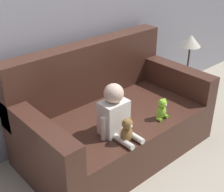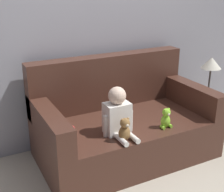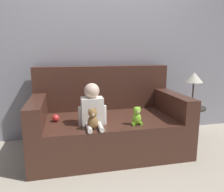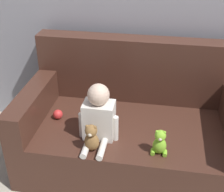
{
  "view_description": "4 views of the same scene",
  "coord_description": "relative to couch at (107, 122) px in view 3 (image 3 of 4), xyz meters",
  "views": [
    {
      "loc": [
        -1.63,
        -1.77,
        1.86
      ],
      "look_at": [
        -0.13,
        -0.09,
        0.66
      ],
      "focal_mm": 50.0,
      "sensor_mm": 36.0,
      "label": 1
    },
    {
      "loc": [
        -1.41,
        -2.42,
        1.7
      ],
      "look_at": [
        -0.16,
        0.01,
        0.68
      ],
      "focal_mm": 50.0,
      "sensor_mm": 36.0,
      "label": 2
    },
    {
      "loc": [
        -0.49,
        -2.38,
        1.16
      ],
      "look_at": [
        0.04,
        -0.02,
        0.66
      ],
      "focal_mm": 35.0,
      "sensor_mm": 36.0,
      "label": 3
    },
    {
      "loc": [
        0.19,
        -2.03,
        1.84
      ],
      "look_at": [
        -0.14,
        -0.1,
        0.7
      ],
      "focal_mm": 50.0,
      "sensor_mm": 36.0,
      "label": 4
    }
  ],
  "objects": [
    {
      "name": "toy_ball",
      "position": [
        -0.59,
        -0.11,
        0.12
      ],
      "size": [
        0.08,
        0.08,
        0.08
      ],
      "color": "red",
      "rests_on": "couch"
    },
    {
      "name": "couch",
      "position": [
        0.0,
        0.0,
        0.0
      ],
      "size": [
        1.72,
        0.96,
        0.97
      ],
      "color": "#47281E",
      "rests_on": "ground_plane"
    },
    {
      "name": "teddy_bear_brown",
      "position": [
        -0.23,
        -0.45,
        0.19
      ],
      "size": [
        0.1,
        0.1,
        0.21
      ],
      "color": "olive",
      "rests_on": "couch"
    },
    {
      "name": "person_baby",
      "position": [
        -0.22,
        -0.29,
        0.27
      ],
      "size": [
        0.29,
        0.36,
        0.43
      ],
      "color": "white",
      "rests_on": "couch"
    },
    {
      "name": "wall_back",
      "position": [
        0.0,
        0.49,
        0.98
      ],
      "size": [
        8.0,
        0.05,
        2.6
      ],
      "color": "#93939E",
      "rests_on": "ground_plane"
    },
    {
      "name": "ground_plane",
      "position": [
        0.0,
        -0.07,
        -0.32
      ],
      "size": [
        12.0,
        12.0,
        0.0
      ],
      "primitive_type": "plane",
      "color": "#B7AD99"
    },
    {
      "name": "plush_toy_side",
      "position": [
        0.23,
        -0.41,
        0.18
      ],
      "size": [
        0.11,
        0.09,
        0.19
      ],
      "color": "#8CD133",
      "rests_on": "couch"
    },
    {
      "name": "side_table",
      "position": [
        1.1,
        -0.03,
        0.34
      ],
      "size": [
        0.35,
        0.35,
        0.9
      ],
      "color": "#332D28",
      "rests_on": "ground_plane"
    }
  ]
}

